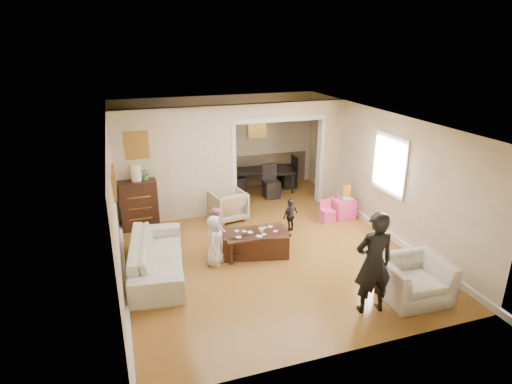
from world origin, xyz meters
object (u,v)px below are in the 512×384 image
object	(u,v)px
armchair_back	(228,205)
child_kneel_a	(214,241)
cyan_cup	(341,199)
dining_table	(263,180)
armchair_front	(414,280)
coffee_table	(256,243)
sofa	(157,256)
child_toddler	(290,215)
child_kneel_b	(217,230)
play_table	(343,208)
table_lamp	(136,173)
adult_person	(374,263)
dresser	(139,204)
coffee_cup	(261,230)

from	to	relation	value
armchair_back	child_kneel_a	bearing A→B (deg)	57.95
cyan_cup	dining_table	distance (m)	2.69
armchair_front	coffee_table	world-z (taller)	armchair_front
sofa	child_toddler	xyz separation A→B (m)	(2.96, 0.88, 0.05)
armchair_front	child_kneel_b	distance (m)	3.68
sofa	play_table	distance (m)	4.60
table_lamp	adult_person	world-z (taller)	adult_person
armchair_back	child_toddler	bearing A→B (deg)	125.63
sofa	dining_table	distance (m)	4.90
child_kneel_b	sofa	bearing A→B (deg)	103.07
armchair_front	adult_person	size ratio (longest dim) A/B	0.63
table_lamp	child_kneel_a	bearing A→B (deg)	-60.74
cyan_cup	coffee_table	bearing A→B (deg)	-156.99
adult_person	child_toddler	xyz separation A→B (m)	(-0.06, 3.07, -0.45)
dresser	cyan_cup	size ratio (longest dim) A/B	13.79
sofa	adult_person	world-z (taller)	adult_person
cyan_cup	child_toddler	xyz separation A→B (m)	(-1.38, -0.28, -0.11)
sofa	table_lamp	distance (m)	2.33
armchair_back	coffee_table	world-z (taller)	armchair_back
adult_person	coffee_cup	bearing A→B (deg)	-59.56
coffee_cup	play_table	world-z (taller)	coffee_cup
armchair_back	armchair_front	distance (m)	4.55
adult_person	child_kneel_a	bearing A→B (deg)	-41.46
table_lamp	child_kneel_a	size ratio (longest dim) A/B	0.37
child_kneel_a	sofa	bearing A→B (deg)	112.36
play_table	dining_table	distance (m)	2.68
cyan_cup	child_kneel_b	bearing A→B (deg)	-166.83
armchair_front	child_kneel_a	xyz separation A→B (m)	(-2.81, 2.09, 0.15)
play_table	adult_person	bearing A→B (deg)	-112.70
adult_person	child_kneel_a	size ratio (longest dim) A/B	1.70
dresser	dining_table	xyz separation A→B (m)	(3.44, 1.50, -0.25)
cyan_cup	child_toddler	bearing A→B (deg)	-168.42
table_lamp	child_kneel_a	distance (m)	2.59
coffee_cup	dining_table	world-z (taller)	dining_table
armchair_back	child_toddler	world-z (taller)	child_toddler
armchair_back	child_toddler	distance (m)	1.56
coffee_cup	child_toddler	xyz separation A→B (m)	(0.95, 0.80, -0.14)
armchair_back	play_table	world-z (taller)	armchair_back
play_table	child_toddler	bearing A→B (deg)	-167.33
armchair_back	play_table	bearing A→B (deg)	153.48
child_toddler	sofa	bearing A→B (deg)	-9.98
child_kneel_a	child_toddler	distance (m)	2.11
dresser	play_table	size ratio (longest dim) A/B	2.34
coffee_table	adult_person	bearing A→B (deg)	-64.42
armchair_front	cyan_cup	xyz separation A→B (m)	(0.47, 3.28, 0.16)
play_table	child_kneel_b	world-z (taller)	child_kneel_b
table_lamp	child_toddler	xyz separation A→B (m)	(3.10, -1.25, -0.90)
armchair_front	table_lamp	world-z (taller)	table_lamp
table_lamp	cyan_cup	bearing A→B (deg)	-12.12
sofa	table_lamp	world-z (taller)	table_lamp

